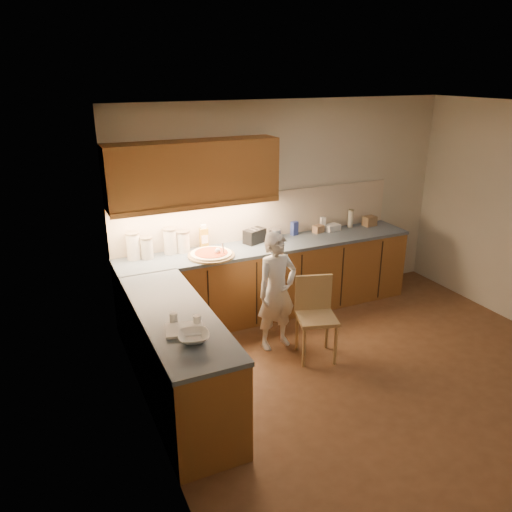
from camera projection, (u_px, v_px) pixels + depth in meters
name	position (u px, v px, depth m)	size (l,w,h in m)	color
room	(391.00, 216.00, 4.53)	(4.54, 4.50, 2.62)	#56341D
l_counter	(244.00, 301.00, 5.66)	(3.77, 2.62, 0.92)	brown
backsplash	(261.00, 215.00, 6.24)	(3.75, 0.02, 0.58)	beige
upper_cabinets	(194.00, 173.00, 5.53)	(1.95, 0.36, 0.73)	brown
pizza_on_board	(211.00, 254.00, 5.69)	(0.54, 0.54, 0.22)	#A38551
child	(277.00, 291.00, 5.41)	(0.48, 0.32, 1.33)	silver
wooden_chair	(315.00, 311.00, 5.30)	(0.49, 0.49, 0.88)	tan
mixing_bowl	(194.00, 337.00, 3.91)	(0.25, 0.25, 0.06)	white
canister_a	(133.00, 246.00, 5.56)	(0.16, 0.16, 0.32)	white
canister_b	(147.00, 248.00, 5.59)	(0.15, 0.15, 0.25)	beige
canister_c	(170.00, 241.00, 5.74)	(0.16, 0.16, 0.30)	silver
canister_d	(183.00, 241.00, 5.79)	(0.16, 0.16, 0.26)	white
oil_jug	(204.00, 238.00, 5.90)	(0.10, 0.08, 0.29)	#B08B23
toaster	(255.00, 236.00, 6.12)	(0.31, 0.24, 0.18)	black
steel_pot	(275.00, 234.00, 6.28)	(0.16, 0.16, 0.13)	#A9A9AE
blue_box	(294.00, 228.00, 6.41)	(0.09, 0.06, 0.18)	#324396
card_box_a	(318.00, 229.00, 6.52)	(0.13, 0.10, 0.10)	tan
white_bottle	(323.00, 224.00, 6.59)	(0.06, 0.06, 0.18)	silver
flat_pack	(332.00, 228.00, 6.60)	(0.20, 0.14, 0.08)	white
tall_jar	(351.00, 218.00, 6.72)	(0.08, 0.08, 0.24)	silver
card_box_b	(370.00, 221.00, 6.80)	(0.17, 0.13, 0.13)	#977851
dough_cloth	(185.00, 329.00, 4.07)	(0.31, 0.24, 0.02)	white
spice_jar_a	(174.00, 318.00, 4.19)	(0.07, 0.07, 0.09)	white
spice_jar_b	(197.00, 320.00, 4.15)	(0.06, 0.06, 0.08)	white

